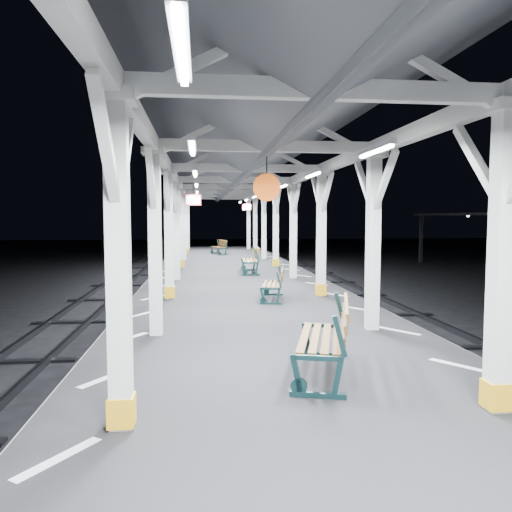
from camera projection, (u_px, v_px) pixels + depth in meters
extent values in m
plane|color=black|center=(255.00, 355.00, 11.25)|extent=(120.00, 120.00, 0.00)
cube|color=black|center=(255.00, 334.00, 11.21)|extent=(6.00, 50.00, 1.00)
cube|color=silver|center=(143.00, 314.00, 10.90)|extent=(1.00, 48.00, 0.01)
cube|color=silver|center=(361.00, 309.00, 11.44)|extent=(1.00, 48.00, 0.01)
cube|color=#2D2D33|center=(50.00, 358.00, 10.75)|extent=(0.08, 60.00, 0.16)
cube|color=black|center=(23.00, 361.00, 10.69)|extent=(2.20, 0.22, 0.06)
cube|color=#2D2D33|center=(442.00, 346.00, 11.74)|extent=(0.08, 60.00, 0.16)
cube|color=#2D2D33|center=(486.00, 345.00, 11.86)|extent=(0.08, 60.00, 0.16)
cube|color=black|center=(464.00, 348.00, 11.80)|extent=(2.20, 0.22, 0.06)
cube|color=silver|center=(119.00, 269.00, 4.88)|extent=(0.22, 0.22, 3.20)
cube|color=silver|center=(115.00, 96.00, 4.75)|extent=(0.40, 0.40, 0.12)
cube|color=gold|center=(122.00, 410.00, 4.99)|extent=(0.26, 0.26, 0.30)
cube|color=silver|center=(125.00, 157.00, 5.34)|extent=(0.10, 0.99, 0.99)
cube|color=silver|center=(105.00, 142.00, 4.25)|extent=(0.10, 0.99, 0.99)
cube|color=silver|center=(155.00, 246.00, 8.84)|extent=(0.22, 0.22, 3.20)
cube|color=silver|center=(154.00, 151.00, 8.72)|extent=(0.40, 0.40, 0.12)
cube|color=silver|center=(157.00, 183.00, 9.30)|extent=(0.10, 0.99, 0.99)
cube|color=silver|center=(151.00, 178.00, 8.21)|extent=(0.10, 0.99, 0.99)
cube|color=silver|center=(169.00, 237.00, 12.81)|extent=(0.22, 0.22, 3.20)
cube|color=silver|center=(168.00, 172.00, 12.68)|extent=(0.40, 0.40, 0.12)
cube|color=gold|center=(170.00, 292.00, 12.92)|extent=(0.26, 0.26, 0.30)
cube|color=silver|center=(170.00, 193.00, 13.26)|extent=(0.10, 0.99, 0.99)
cube|color=silver|center=(167.00, 191.00, 12.17)|extent=(0.10, 0.99, 0.99)
cube|color=silver|center=(176.00, 233.00, 16.77)|extent=(0.22, 0.22, 3.20)
cube|color=silver|center=(176.00, 183.00, 16.64)|extent=(0.40, 0.40, 0.12)
cube|color=silver|center=(177.00, 199.00, 17.23)|extent=(0.10, 0.99, 0.99)
cube|color=silver|center=(175.00, 198.00, 16.14)|extent=(0.10, 0.99, 0.99)
cube|color=silver|center=(181.00, 230.00, 20.73)|extent=(0.22, 0.22, 3.20)
cube|color=silver|center=(180.00, 189.00, 20.60)|extent=(0.40, 0.40, 0.12)
cube|color=gold|center=(181.00, 264.00, 20.84)|extent=(0.26, 0.26, 0.30)
cube|color=silver|center=(181.00, 202.00, 21.19)|extent=(0.10, 0.99, 0.99)
cube|color=silver|center=(180.00, 201.00, 20.10)|extent=(0.10, 0.99, 0.99)
cube|color=silver|center=(184.00, 228.00, 24.70)|extent=(0.22, 0.22, 3.20)
cube|color=silver|center=(184.00, 194.00, 24.57)|extent=(0.40, 0.40, 0.12)
cube|color=silver|center=(184.00, 205.00, 25.15)|extent=(0.10, 0.99, 0.99)
cube|color=silver|center=(183.00, 204.00, 24.06)|extent=(0.10, 0.99, 0.99)
cube|color=silver|center=(186.00, 226.00, 28.66)|extent=(0.22, 0.22, 3.20)
cube|color=silver|center=(186.00, 197.00, 28.53)|extent=(0.40, 0.40, 0.12)
cube|color=gold|center=(186.00, 251.00, 28.77)|extent=(0.26, 0.26, 0.30)
cube|color=silver|center=(186.00, 206.00, 29.12)|extent=(0.10, 0.99, 0.99)
cube|color=silver|center=(186.00, 206.00, 28.03)|extent=(0.10, 0.99, 0.99)
cube|color=silver|center=(188.00, 225.00, 32.62)|extent=(0.22, 0.22, 3.20)
cube|color=silver|center=(188.00, 200.00, 32.49)|extent=(0.40, 0.40, 0.12)
cube|color=silver|center=(188.00, 208.00, 33.08)|extent=(0.10, 0.99, 0.99)
cube|color=silver|center=(187.00, 207.00, 31.99)|extent=(0.10, 0.99, 0.99)
cube|color=silver|center=(502.00, 265.00, 5.33)|extent=(0.22, 0.22, 3.20)
cube|color=silver|center=(508.00, 107.00, 5.20)|extent=(0.40, 0.40, 0.12)
cube|color=gold|center=(497.00, 395.00, 5.44)|extent=(0.26, 0.26, 0.30)
cube|color=silver|center=(477.00, 162.00, 5.78)|extent=(0.10, 0.99, 0.99)
cube|color=silver|center=(373.00, 245.00, 9.29)|extent=(0.22, 0.22, 3.20)
cube|color=silver|center=(375.00, 155.00, 9.16)|extent=(0.40, 0.40, 0.12)
cube|color=silver|center=(364.00, 185.00, 9.74)|extent=(0.10, 0.99, 0.99)
cube|color=silver|center=(385.00, 180.00, 8.65)|extent=(0.10, 0.99, 0.99)
cube|color=silver|center=(321.00, 237.00, 13.25)|extent=(0.22, 0.22, 3.20)
cube|color=silver|center=(322.00, 174.00, 13.12)|extent=(0.40, 0.40, 0.12)
cube|color=gold|center=(321.00, 289.00, 13.36)|extent=(0.26, 0.26, 0.30)
cube|color=silver|center=(317.00, 194.00, 13.71)|extent=(0.10, 0.99, 0.99)
cube|color=silver|center=(327.00, 192.00, 12.62)|extent=(0.10, 0.99, 0.99)
cube|color=silver|center=(293.00, 232.00, 17.21)|extent=(0.22, 0.22, 3.20)
cube|color=silver|center=(294.00, 184.00, 17.09)|extent=(0.40, 0.40, 0.12)
cube|color=silver|center=(291.00, 199.00, 17.67)|extent=(0.10, 0.99, 0.99)
cube|color=silver|center=(297.00, 198.00, 16.58)|extent=(0.10, 0.99, 0.99)
cube|color=silver|center=(276.00, 229.00, 21.18)|extent=(0.22, 0.22, 3.20)
cube|color=silver|center=(276.00, 190.00, 21.05)|extent=(0.40, 0.40, 0.12)
cube|color=gold|center=(276.00, 263.00, 21.29)|extent=(0.26, 0.26, 0.30)
cube|color=silver|center=(274.00, 203.00, 21.63)|extent=(0.10, 0.99, 0.99)
cube|color=silver|center=(278.00, 202.00, 20.54)|extent=(0.10, 0.99, 0.99)
cube|color=silver|center=(264.00, 227.00, 25.14)|extent=(0.22, 0.22, 3.20)
cube|color=silver|center=(264.00, 194.00, 25.01)|extent=(0.40, 0.40, 0.12)
cube|color=silver|center=(263.00, 205.00, 25.60)|extent=(0.10, 0.99, 0.99)
cube|color=silver|center=(265.00, 204.00, 24.51)|extent=(0.10, 0.99, 0.99)
cube|color=silver|center=(255.00, 226.00, 29.10)|extent=(0.22, 0.22, 3.20)
cube|color=silver|center=(255.00, 198.00, 28.98)|extent=(0.40, 0.40, 0.12)
cube|color=gold|center=(255.00, 250.00, 29.21)|extent=(0.26, 0.26, 0.30)
cube|color=silver|center=(254.00, 207.00, 29.56)|extent=(0.10, 0.99, 0.99)
cube|color=silver|center=(256.00, 206.00, 28.47)|extent=(0.10, 0.99, 0.99)
cube|color=silver|center=(249.00, 225.00, 33.07)|extent=(0.22, 0.22, 3.20)
cube|color=silver|center=(249.00, 200.00, 32.94)|extent=(0.40, 0.40, 0.12)
cube|color=silver|center=(248.00, 208.00, 33.52)|extent=(0.10, 0.99, 0.99)
cube|color=silver|center=(249.00, 207.00, 32.43)|extent=(0.10, 0.99, 0.99)
cube|color=silver|center=(162.00, 158.00, 10.69)|extent=(0.18, 48.00, 0.24)
cube|color=silver|center=(344.00, 160.00, 11.13)|extent=(0.18, 48.00, 0.24)
cube|color=silver|center=(320.00, 90.00, 4.97)|extent=(4.20, 0.14, 0.20)
cube|color=silver|center=(267.00, 146.00, 8.93)|extent=(4.20, 0.14, 0.20)
cube|color=silver|center=(246.00, 168.00, 12.89)|extent=(4.20, 0.14, 0.20)
cube|color=silver|center=(235.00, 180.00, 16.85)|extent=(4.20, 0.14, 0.20)
cube|color=silver|center=(229.00, 187.00, 20.82)|extent=(4.20, 0.14, 0.20)
cube|color=silver|center=(224.00, 192.00, 24.78)|extent=(4.20, 0.14, 0.20)
cube|color=silver|center=(221.00, 195.00, 28.74)|extent=(4.20, 0.14, 0.20)
cube|color=silver|center=(218.00, 198.00, 32.71)|extent=(4.20, 0.14, 0.20)
cube|color=silver|center=(255.00, 116.00, 10.84)|extent=(0.16, 48.00, 0.20)
cube|color=#484B4F|center=(195.00, 133.00, 10.72)|extent=(2.80, 49.00, 1.45)
cube|color=#484B4F|center=(313.00, 135.00, 11.01)|extent=(2.80, 49.00, 1.45)
cube|color=silver|center=(181.00, 44.00, 2.86)|extent=(0.10, 1.35, 0.08)
cube|color=white|center=(182.00, 53.00, 2.86)|extent=(0.05, 1.25, 0.05)
cube|color=silver|center=(192.00, 145.00, 6.82)|extent=(0.10, 1.35, 0.08)
cube|color=white|center=(192.00, 149.00, 6.83)|extent=(0.05, 1.25, 0.05)
cube|color=silver|center=(195.00, 171.00, 10.79)|extent=(0.10, 1.35, 0.08)
cube|color=white|center=(195.00, 174.00, 10.79)|extent=(0.05, 1.25, 0.05)
cube|color=silver|center=(196.00, 184.00, 14.75)|extent=(0.10, 1.35, 0.08)
cube|color=white|center=(196.00, 186.00, 14.75)|extent=(0.05, 1.25, 0.05)
cube|color=silver|center=(197.00, 191.00, 18.71)|extent=(0.10, 1.35, 0.08)
cube|color=white|center=(197.00, 192.00, 18.72)|extent=(0.05, 1.25, 0.05)
cube|color=silver|center=(198.00, 196.00, 22.68)|extent=(0.10, 1.35, 0.08)
cube|color=white|center=(198.00, 197.00, 22.68)|extent=(0.05, 1.25, 0.05)
cube|color=silver|center=(198.00, 199.00, 26.64)|extent=(0.10, 1.35, 0.08)
cube|color=white|center=(198.00, 200.00, 26.64)|extent=(0.05, 1.25, 0.05)
cube|color=silver|center=(198.00, 201.00, 30.60)|extent=(0.10, 1.35, 0.08)
cube|color=white|center=(198.00, 202.00, 30.61)|extent=(0.05, 1.25, 0.05)
cube|color=silver|center=(376.00, 148.00, 7.11)|extent=(0.10, 1.35, 0.08)
cube|color=white|center=(376.00, 151.00, 7.12)|extent=(0.05, 1.25, 0.05)
cube|color=silver|center=(313.00, 173.00, 11.08)|extent=(0.10, 1.35, 0.08)
cube|color=white|center=(313.00, 175.00, 11.08)|extent=(0.05, 1.25, 0.05)
cube|color=silver|center=(283.00, 184.00, 15.04)|extent=(0.10, 1.35, 0.08)
cube|color=white|center=(283.00, 186.00, 15.04)|extent=(0.05, 1.25, 0.05)
cube|color=silver|center=(266.00, 191.00, 19.00)|extent=(0.10, 1.35, 0.08)
cube|color=white|center=(266.00, 193.00, 19.01)|extent=(0.05, 1.25, 0.05)
cube|color=silver|center=(254.00, 196.00, 22.97)|extent=(0.10, 1.35, 0.08)
cube|color=white|center=(254.00, 197.00, 22.97)|extent=(0.05, 1.25, 0.05)
cube|color=silver|center=(246.00, 199.00, 26.93)|extent=(0.10, 1.35, 0.08)
cube|color=white|center=(246.00, 200.00, 26.93)|extent=(0.05, 1.25, 0.05)
cube|color=silver|center=(240.00, 201.00, 30.89)|extent=(0.10, 1.35, 0.08)
cube|color=white|center=(240.00, 202.00, 30.90)|extent=(0.05, 1.25, 0.05)
cylinder|color=black|center=(267.00, 165.00, 8.95)|extent=(0.02, 0.02, 0.30)
cylinder|color=#D34B0B|center=(267.00, 187.00, 8.98)|extent=(0.50, 0.04, 0.50)
cylinder|color=black|center=(193.00, 189.00, 15.87)|extent=(0.02, 0.02, 0.36)
cube|color=red|center=(193.00, 200.00, 15.90)|extent=(0.50, 0.03, 0.35)
cube|color=white|center=(193.00, 200.00, 15.90)|extent=(0.44, 0.04, 0.29)
cylinder|color=black|center=(247.00, 201.00, 27.05)|extent=(0.02, 0.02, 0.36)
cube|color=red|center=(247.00, 207.00, 27.08)|extent=(0.50, 0.03, 0.35)
cube|color=white|center=(247.00, 207.00, 27.08)|extent=(0.44, 0.05, 0.29)
cube|color=black|center=(421.00, 238.00, 34.47)|extent=(0.20, 0.20, 3.30)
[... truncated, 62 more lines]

